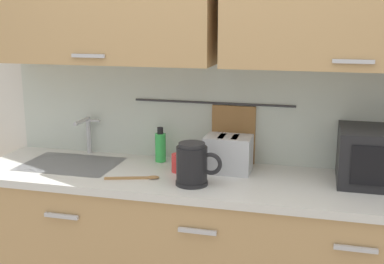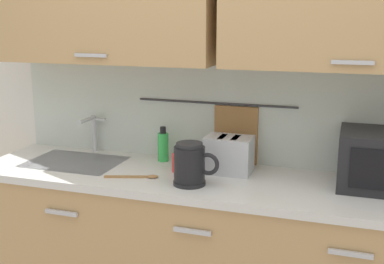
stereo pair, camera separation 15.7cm
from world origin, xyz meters
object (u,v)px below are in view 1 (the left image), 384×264
(wooden_spoon, at_px, (139,178))
(dish_soap_bottle, at_px, (160,146))
(toaster, at_px, (228,154))
(electric_kettle, at_px, (193,164))
(mug_near_sink, at_px, (180,163))

(wooden_spoon, bearing_deg, dish_soap_bottle, 88.17)
(toaster, bearing_deg, wooden_spoon, -150.39)
(electric_kettle, height_order, toaster, electric_kettle)
(toaster, bearing_deg, electric_kettle, -117.37)
(mug_near_sink, relative_size, wooden_spoon, 0.44)
(dish_soap_bottle, bearing_deg, electric_kettle, -50.62)
(dish_soap_bottle, bearing_deg, mug_near_sink, -44.63)
(toaster, distance_m, wooden_spoon, 0.48)
(toaster, xyz_separation_m, wooden_spoon, (-0.41, -0.23, -0.09))
(wooden_spoon, bearing_deg, electric_kettle, -2.62)
(electric_kettle, relative_size, mug_near_sink, 1.89)
(electric_kettle, xyz_separation_m, toaster, (0.13, 0.25, -0.01))
(electric_kettle, xyz_separation_m, wooden_spoon, (-0.28, 0.01, -0.10))
(mug_near_sink, xyz_separation_m, wooden_spoon, (-0.17, -0.17, -0.04))
(electric_kettle, xyz_separation_m, dish_soap_bottle, (-0.27, 0.33, -0.01))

